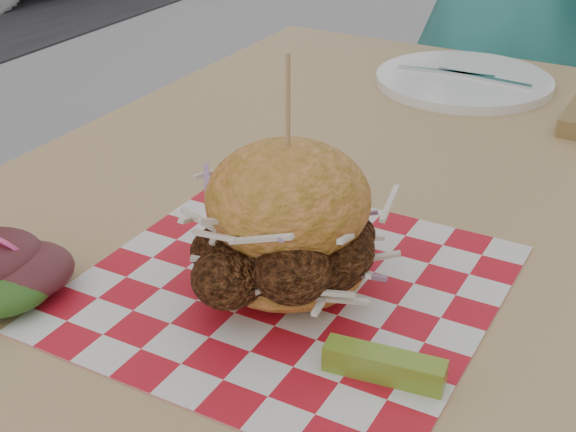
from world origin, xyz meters
name	(u,v)px	position (x,y,z in m)	size (l,w,h in m)	color
patio_table	(343,252)	(0.12, -0.32, 0.67)	(0.80, 1.20, 0.75)	tan
patio_chair	(542,100)	(0.14, 0.66, 0.55)	(0.50, 0.51, 0.95)	tan
paper_liner	(288,287)	(0.16, -0.52, 0.75)	(0.36, 0.36, 0.00)	red
sandwich	(288,228)	(0.16, -0.52, 0.81)	(0.19, 0.19, 0.22)	orange
pickle_spear	(384,365)	(0.29, -0.60, 0.76)	(0.10, 0.02, 0.02)	olive
place_setting	(464,80)	(0.12, 0.11, 0.76)	(0.27, 0.27, 0.02)	white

